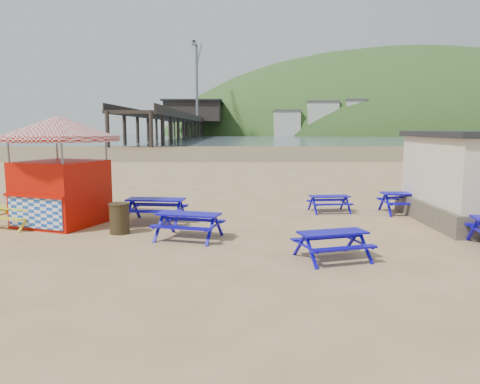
{
  "coord_description": "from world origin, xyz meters",
  "views": [
    {
      "loc": [
        0.45,
        -14.99,
        3.26
      ],
      "look_at": [
        0.52,
        1.5,
        1.0
      ],
      "focal_mm": 35.0,
      "sensor_mm": 36.0,
      "label": 1
    }
  ],
  "objects_px": {
    "picnic_table_blue_a": "(156,210)",
    "picnic_table_yellow": "(17,217)",
    "ice_cream_kiosk": "(59,157)",
    "litter_bin": "(119,218)",
    "picnic_table_blue_b": "(329,204)"
  },
  "relations": [
    {
      "from": "picnic_table_blue_a",
      "to": "picnic_table_yellow",
      "type": "xyz_separation_m",
      "value": [
        -4.46,
        -0.83,
        -0.07
      ]
    },
    {
      "from": "picnic_table_blue_b",
      "to": "litter_bin",
      "type": "distance_m",
      "value": 8.15
    },
    {
      "from": "picnic_table_yellow",
      "to": "litter_bin",
      "type": "xyz_separation_m",
      "value": [
        3.64,
        -0.94,
        0.14
      ]
    },
    {
      "from": "picnic_table_blue_a",
      "to": "picnic_table_yellow",
      "type": "distance_m",
      "value": 4.54
    },
    {
      "from": "picnic_table_blue_a",
      "to": "litter_bin",
      "type": "height_order",
      "value": "litter_bin"
    },
    {
      "from": "picnic_table_blue_a",
      "to": "ice_cream_kiosk",
      "type": "xyz_separation_m",
      "value": [
        -3.13,
        -0.37,
        1.9
      ]
    },
    {
      "from": "ice_cream_kiosk",
      "to": "litter_bin",
      "type": "bearing_deg",
      "value": -10.1
    },
    {
      "from": "picnic_table_blue_a",
      "to": "ice_cream_kiosk",
      "type": "height_order",
      "value": "ice_cream_kiosk"
    },
    {
      "from": "picnic_table_blue_a",
      "to": "picnic_table_yellow",
      "type": "height_order",
      "value": "picnic_table_blue_a"
    },
    {
      "from": "litter_bin",
      "to": "ice_cream_kiosk",
      "type": "bearing_deg",
      "value": 148.55
    },
    {
      "from": "picnic_table_blue_b",
      "to": "ice_cream_kiosk",
      "type": "height_order",
      "value": "ice_cream_kiosk"
    },
    {
      "from": "ice_cream_kiosk",
      "to": "picnic_table_yellow",
      "type": "bearing_deg",
      "value": -139.57
    },
    {
      "from": "litter_bin",
      "to": "picnic_table_blue_b",
      "type": "bearing_deg",
      "value": 27.2
    },
    {
      "from": "ice_cream_kiosk",
      "to": "picnic_table_blue_a",
      "type": "bearing_deg",
      "value": 28.04
    },
    {
      "from": "picnic_table_blue_b",
      "to": "litter_bin",
      "type": "relative_size",
      "value": 1.74
    }
  ]
}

